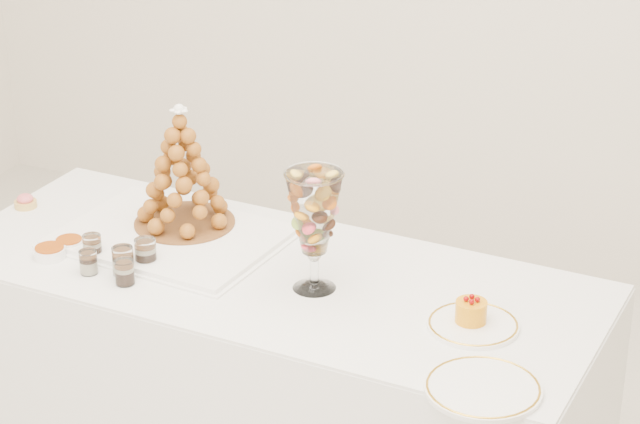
% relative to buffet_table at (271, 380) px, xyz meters
% --- Properties ---
extents(buffet_table, '(1.79, 0.76, 0.67)m').
position_rel_buffet_table_xyz_m(buffet_table, '(0.00, 0.00, 0.00)').
color(buffet_table, white).
rests_on(buffet_table, ground).
extents(lace_tray, '(0.61, 0.48, 0.02)m').
position_rel_buffet_table_xyz_m(lace_tray, '(-0.33, 0.06, 0.35)').
color(lace_tray, white).
rests_on(lace_tray, buffet_table).
extents(macaron_vase, '(0.15, 0.15, 0.32)m').
position_rel_buffet_table_xyz_m(macaron_vase, '(0.15, -0.03, 0.54)').
color(macaron_vase, white).
rests_on(macaron_vase, buffet_table).
extents(cake_plate, '(0.22, 0.22, 0.01)m').
position_rel_buffet_table_xyz_m(cake_plate, '(0.58, -0.05, 0.34)').
color(cake_plate, white).
rests_on(cake_plate, buffet_table).
extents(spare_plate, '(0.26, 0.26, 0.01)m').
position_rel_buffet_table_xyz_m(spare_plate, '(0.69, -0.31, 0.34)').
color(spare_plate, white).
rests_on(spare_plate, buffet_table).
extents(pink_tart, '(0.07, 0.07, 0.04)m').
position_rel_buffet_table_xyz_m(pink_tart, '(-0.83, 0.07, 0.35)').
color(pink_tart, tan).
rests_on(pink_tart, buffet_table).
extents(verrine_a, '(0.05, 0.05, 0.07)m').
position_rel_buffet_table_xyz_m(verrine_a, '(-0.46, -0.13, 0.37)').
color(verrine_a, white).
rests_on(verrine_a, buffet_table).
extents(verrine_b, '(0.06, 0.06, 0.08)m').
position_rel_buffet_table_xyz_m(verrine_b, '(-0.34, -0.17, 0.37)').
color(verrine_b, white).
rests_on(verrine_b, buffet_table).
extents(verrine_c, '(0.07, 0.07, 0.08)m').
position_rel_buffet_table_xyz_m(verrine_c, '(-0.31, -0.11, 0.37)').
color(verrine_c, white).
rests_on(verrine_c, buffet_table).
extents(verrine_d, '(0.06, 0.06, 0.06)m').
position_rel_buffet_table_xyz_m(verrine_d, '(-0.42, -0.21, 0.37)').
color(verrine_d, white).
rests_on(verrine_d, buffet_table).
extents(verrine_e, '(0.06, 0.06, 0.07)m').
position_rel_buffet_table_xyz_m(verrine_e, '(-0.31, -0.22, 0.37)').
color(verrine_e, white).
rests_on(verrine_e, buffet_table).
extents(ramekin_back, '(0.08, 0.08, 0.02)m').
position_rel_buffet_table_xyz_m(ramekin_back, '(-0.56, -0.11, 0.35)').
color(ramekin_back, white).
rests_on(ramekin_back, buffet_table).
extents(ramekin_front, '(0.09, 0.09, 0.03)m').
position_rel_buffet_table_xyz_m(ramekin_front, '(-0.57, -0.17, 0.35)').
color(ramekin_front, white).
rests_on(ramekin_front, buffet_table).
extents(croquembouche, '(0.28, 0.28, 0.35)m').
position_rel_buffet_table_xyz_m(croquembouche, '(-0.33, 0.13, 0.53)').
color(croquembouche, brown).
rests_on(croquembouche, lace_tray).
extents(mousse_cake, '(0.08, 0.08, 0.07)m').
position_rel_buffet_table_xyz_m(mousse_cake, '(0.57, -0.05, 0.37)').
color(mousse_cake, orange).
rests_on(mousse_cake, cake_plate).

